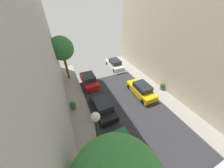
{
  "coord_description": "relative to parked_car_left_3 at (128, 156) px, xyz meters",
  "views": [
    {
      "loc": [
        -5.25,
        1.73,
        9.82
      ],
      "look_at": [
        -0.02,
        13.22,
        0.5
      ],
      "focal_mm": 18.42,
      "sensor_mm": 36.0,
      "label": 1
    }
  ],
  "objects": [
    {
      "name": "parked_car_left_3",
      "position": [
        0.0,
        0.0,
        0.0
      ],
      "size": [
        1.78,
        4.2,
        1.57
      ],
      "color": "#1E6638",
      "rests_on": "ground"
    },
    {
      "name": "parked_car_left_4",
      "position": [
        0.0,
        5.25,
        0.0
      ],
      "size": [
        1.78,
        4.2,
        1.57
      ],
      "color": "black",
      "rests_on": "ground"
    },
    {
      "name": "parked_car_left_5",
      "position": [
        0.0,
        10.73,
        0.0
      ],
      "size": [
        1.78,
        4.2,
        1.57
      ],
      "color": "red",
      "rests_on": "ground"
    },
    {
      "name": "parked_car_right_2",
      "position": [
        5.4,
        5.87,
        0.0
      ],
      "size": [
        1.78,
        4.2,
        1.57
      ],
      "color": "gold",
      "rests_on": "ground"
    },
    {
      "name": "parked_car_right_3",
      "position": [
        5.4,
        13.6,
        0.0
      ],
      "size": [
        1.78,
        4.2,
        1.57
      ],
      "color": "white",
      "rests_on": "ground"
    },
    {
      "name": "street_tree_2",
      "position": [
        -2.42,
        13.43,
        3.93
      ],
      "size": [
        3.12,
        3.12,
        6.1
      ],
      "color": "brown",
      "rests_on": "sidewalk_left"
    },
    {
      "name": "potted_plant_0",
      "position": [
        8.41,
        5.41,
        -0.04
      ],
      "size": [
        0.56,
        0.56,
        0.94
      ],
      "color": "slate",
      "rests_on": "sidewalk_right"
    },
    {
      "name": "potted_plant_2",
      "position": [
        -2.84,
        6.77,
        -0.02
      ],
      "size": [
        0.65,
        0.65,
        0.99
      ],
      "color": "brown",
      "rests_on": "sidewalk_left"
    },
    {
      "name": "lamp_post",
      "position": [
        -1.9,
        0.46,
        3.19
      ],
      "size": [
        0.44,
        0.44,
        5.75
      ],
      "color": "#333338",
      "rests_on": "sidewalk_left"
    }
  ]
}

